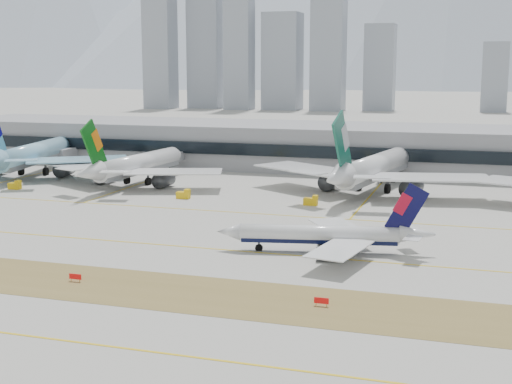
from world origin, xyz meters
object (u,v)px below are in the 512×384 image
(widebody_eva, at_px, (135,166))
(widebody_cathay, at_px, (372,169))
(taxiing_airliner, at_px, (327,235))
(terminal, at_px, (316,146))
(widebody_korean, at_px, (31,156))

(widebody_eva, relative_size, widebody_cathay, 0.88)
(taxiing_airliner, height_order, terminal, terminal)
(widebody_korean, xyz_separation_m, widebody_eva, (40.96, -6.83, -0.83))
(terminal, bearing_deg, widebody_eva, -128.39)
(widebody_korean, xyz_separation_m, widebody_cathay, (110.72, 0.81, 0.04))
(widebody_korean, bearing_deg, terminal, -71.31)
(widebody_eva, xyz_separation_m, terminal, (43.19, 54.51, 1.78))
(widebody_korean, distance_m, terminal, 96.72)
(widebody_korean, bearing_deg, widebody_cathay, -100.43)
(widebody_eva, bearing_deg, terminal, -34.18)
(widebody_korean, relative_size, widebody_cathay, 0.99)
(widebody_korean, height_order, widebody_eva, widebody_korean)
(widebody_eva, bearing_deg, widebody_korean, 84.74)
(widebody_eva, relative_size, terminal, 0.22)
(terminal, bearing_deg, taxiing_airliner, -76.42)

